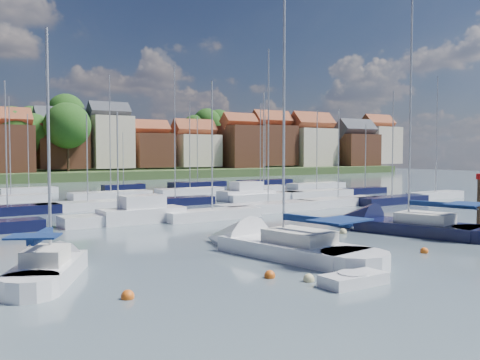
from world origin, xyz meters
TOP-DOWN VIEW (x-y plane):
  - ground at (0.00, 40.00)m, footprint 260.00×260.00m
  - sailboat_left at (-16.50, 4.47)m, footprint 6.41×9.04m
  - sailboat_centre at (-4.57, 3.67)m, footprint 5.57×13.71m
  - sailboat_navy at (7.90, 5.14)m, footprint 6.89×13.97m
  - tender at (-6.08, -4.62)m, footprint 3.04×1.47m
  - timber_piling at (14.56, 2.42)m, footprint 0.40×0.40m
  - buoy_a at (-15.10, -1.18)m, footprint 0.53×0.53m
  - buoy_b at (-7.26, -3.03)m, footprint 0.51×0.51m
  - buoy_c at (-8.29, -1.49)m, footprint 0.52×0.52m
  - buoy_d at (2.77, -1.58)m, footprint 0.45×0.45m
  - buoy_e at (4.19, 6.37)m, footprint 0.52×0.52m
  - marina_field at (1.91, 35.15)m, footprint 79.62×41.41m

SIDE VIEW (x-z plane):
  - ground at x=0.00m, z-range 0.00..0.00m
  - buoy_a at x=-15.10m, z-range -0.27..0.27m
  - buoy_b at x=-7.26m, z-range -0.26..0.26m
  - buoy_c at x=-8.29m, z-range -0.26..0.26m
  - buoy_d at x=2.77m, z-range -0.23..0.23m
  - buoy_e at x=4.19m, z-range -0.26..0.26m
  - tender at x=-6.08m, z-range -0.07..0.57m
  - sailboat_centre at x=-4.57m, z-range -8.66..9.35m
  - sailboat_navy at x=7.90m, z-range -8.96..9.65m
  - sailboat_left at x=-16.50m, z-range -5.81..6.55m
  - marina_field at x=1.91m, z-range -7.53..8.40m
  - timber_piling at x=14.56m, z-range -2.09..4.34m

